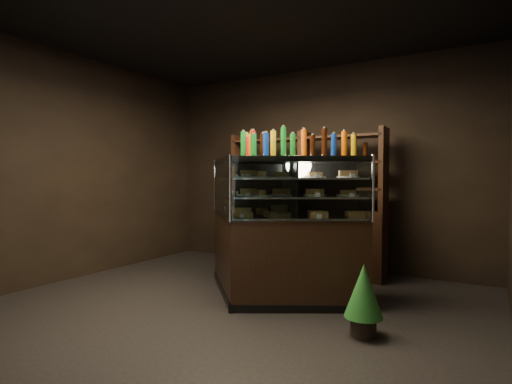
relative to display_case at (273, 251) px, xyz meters
The scene contains 7 objects.
ground 0.94m from the display_case, 104.90° to the right, with size 5.00×5.00×0.00m, color black.
room_shell 1.62m from the display_case, 104.90° to the right, with size 5.02×5.02×3.01m.
display_case is the anchor object (origin of this frame).
food_display 0.69m from the display_case, 98.77° to the right, with size 1.80×1.07×0.48m.
bottles_top 1.19m from the display_case, 81.23° to the left, with size 1.62×0.93×0.30m.
potted_conifer 1.34m from the display_case, 26.99° to the right, with size 0.33×0.33×0.70m.
back_shelving 1.31m from the display_case, 98.25° to the left, with size 2.27×0.45×2.00m.
Camera 1 is at (2.31, -3.20, 1.34)m, focal length 28.00 mm.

